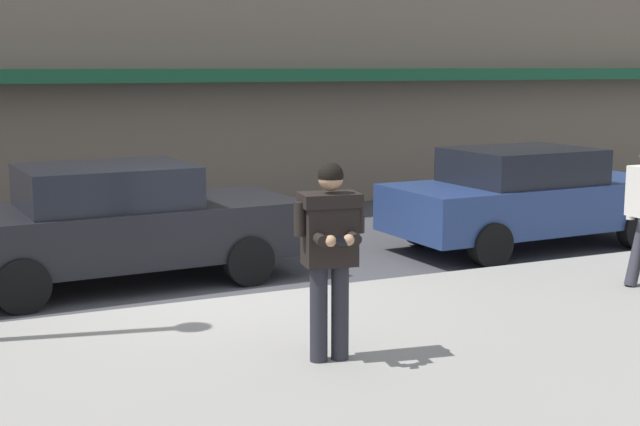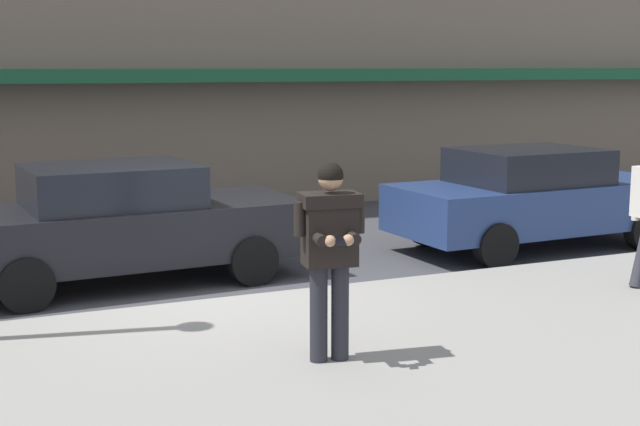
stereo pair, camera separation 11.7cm
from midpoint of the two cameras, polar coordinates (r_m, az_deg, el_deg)
ground_plane at (r=10.57m, az=-6.39°, el=-5.87°), size 80.00×80.00×0.00m
sidewalk at (r=8.43m, az=6.23°, el=-9.35°), size 32.00×5.30×0.14m
curb_paint_line at (r=10.94m, az=-1.46°, el=-5.27°), size 28.00×0.12×0.01m
parked_sedan_mid at (r=11.66m, az=-12.22°, el=-0.60°), size 4.59×2.10×1.54m
parked_sedan_far at (r=14.00m, az=13.77°, el=0.98°), size 4.57×2.07×1.54m
man_texting_on_phone at (r=7.88m, az=1.06°, el=-1.73°), size 0.64×0.62×1.81m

